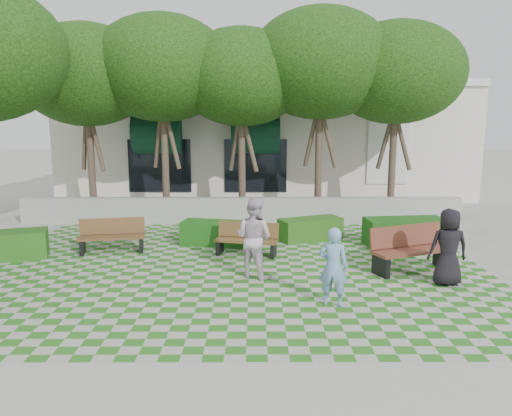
{
  "coord_description": "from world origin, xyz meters",
  "views": [
    {
      "loc": [
        0.47,
        -10.6,
        3.62
      ],
      "look_at": [
        0.5,
        1.5,
        1.4
      ],
      "focal_mm": 35.0,
      "sensor_mm": 36.0,
      "label": 1
    }
  ],
  "objects_px": {
    "hedge_east": "(405,232)",
    "person_blue": "(333,267)",
    "hedge_west": "(5,246)",
    "person_dark": "(448,247)",
    "person_white": "(254,238)",
    "bench_west": "(112,236)",
    "bench_mid": "(247,240)",
    "hedge_midleft": "(216,233)",
    "bench_east": "(411,250)",
    "hedge_midright": "(310,229)"
  },
  "relations": [
    {
      "from": "hedge_east",
      "to": "person_blue",
      "type": "height_order",
      "value": "person_blue"
    },
    {
      "from": "hedge_west",
      "to": "person_dark",
      "type": "distance_m",
      "value": 10.82
    },
    {
      "from": "person_blue",
      "to": "person_white",
      "type": "relative_size",
      "value": 0.85
    },
    {
      "from": "bench_west",
      "to": "bench_mid",
      "type": "bearing_deg",
      "value": -15.43
    },
    {
      "from": "bench_west",
      "to": "hedge_west",
      "type": "xyz_separation_m",
      "value": [
        -2.57,
        -0.67,
        -0.08
      ]
    },
    {
      "from": "hedge_midleft",
      "to": "person_blue",
      "type": "distance_m",
      "value": 5.4
    },
    {
      "from": "bench_east",
      "to": "hedge_east",
      "type": "distance_m",
      "value": 2.43
    },
    {
      "from": "hedge_east",
      "to": "hedge_midright",
      "type": "xyz_separation_m",
      "value": [
        -2.61,
        0.67,
        -0.06
      ]
    },
    {
      "from": "hedge_midleft",
      "to": "person_blue",
      "type": "bearing_deg",
      "value": -60.75
    },
    {
      "from": "bench_east",
      "to": "bench_mid",
      "type": "xyz_separation_m",
      "value": [
        -3.92,
        1.37,
        -0.1
      ]
    },
    {
      "from": "bench_mid",
      "to": "person_white",
      "type": "height_order",
      "value": "person_white"
    },
    {
      "from": "bench_west",
      "to": "hedge_midright",
      "type": "height_order",
      "value": "bench_west"
    },
    {
      "from": "hedge_east",
      "to": "hedge_midleft",
      "type": "relative_size",
      "value": 1.15
    },
    {
      "from": "hedge_midleft",
      "to": "person_white",
      "type": "relative_size",
      "value": 1.05
    },
    {
      "from": "bench_east",
      "to": "hedge_midleft",
      "type": "bearing_deg",
      "value": 130.94
    },
    {
      "from": "bench_west",
      "to": "hedge_midleft",
      "type": "bearing_deg",
      "value": 5.46
    },
    {
      "from": "person_blue",
      "to": "person_white",
      "type": "height_order",
      "value": "person_white"
    },
    {
      "from": "hedge_midright",
      "to": "person_blue",
      "type": "distance_m",
      "value": 5.29
    },
    {
      "from": "hedge_midright",
      "to": "person_blue",
      "type": "xyz_separation_m",
      "value": [
        -0.14,
        -5.26,
        0.46
      ]
    },
    {
      "from": "bench_west",
      "to": "hedge_midright",
      "type": "distance_m",
      "value": 5.68
    },
    {
      "from": "bench_west",
      "to": "person_blue",
      "type": "height_order",
      "value": "person_blue"
    },
    {
      "from": "bench_east",
      "to": "bench_mid",
      "type": "height_order",
      "value": "bench_east"
    },
    {
      "from": "person_white",
      "to": "hedge_west",
      "type": "bearing_deg",
      "value": 18.15
    },
    {
      "from": "bench_mid",
      "to": "hedge_east",
      "type": "distance_m",
      "value": 4.59
    },
    {
      "from": "bench_west",
      "to": "person_white",
      "type": "xyz_separation_m",
      "value": [
        3.84,
        -2.14,
        0.48
      ]
    },
    {
      "from": "bench_mid",
      "to": "person_dark",
      "type": "bearing_deg",
      "value": -15.6
    },
    {
      "from": "hedge_east",
      "to": "person_white",
      "type": "xyz_separation_m",
      "value": [
        -4.29,
        -2.83,
        0.53
      ]
    },
    {
      "from": "hedge_midright",
      "to": "hedge_midleft",
      "type": "height_order",
      "value": "hedge_midleft"
    },
    {
      "from": "hedge_midright",
      "to": "hedge_east",
      "type": "bearing_deg",
      "value": -14.41
    },
    {
      "from": "hedge_east",
      "to": "hedge_midleft",
      "type": "xyz_separation_m",
      "value": [
        -5.38,
        0.1,
        -0.05
      ]
    },
    {
      "from": "bench_mid",
      "to": "hedge_east",
      "type": "bearing_deg",
      "value": 25.51
    },
    {
      "from": "hedge_east",
      "to": "hedge_midright",
      "type": "height_order",
      "value": "hedge_east"
    },
    {
      "from": "person_blue",
      "to": "person_dark",
      "type": "distance_m",
      "value": 2.93
    },
    {
      "from": "bench_west",
      "to": "person_blue",
      "type": "relative_size",
      "value": 1.16
    },
    {
      "from": "bench_east",
      "to": "hedge_midright",
      "type": "relative_size",
      "value": 1.15
    },
    {
      "from": "hedge_midright",
      "to": "hedge_midleft",
      "type": "distance_m",
      "value": 2.83
    },
    {
      "from": "bench_east",
      "to": "bench_west",
      "type": "relative_size",
      "value": 1.19
    },
    {
      "from": "bench_east",
      "to": "hedge_midleft",
      "type": "distance_m",
      "value": 5.42
    },
    {
      "from": "bench_east",
      "to": "hedge_west",
      "type": "relative_size",
      "value": 1.05
    },
    {
      "from": "hedge_midleft",
      "to": "hedge_west",
      "type": "height_order",
      "value": "hedge_west"
    },
    {
      "from": "bench_mid",
      "to": "hedge_west",
      "type": "relative_size",
      "value": 0.85
    },
    {
      "from": "hedge_west",
      "to": "person_dark",
      "type": "xyz_separation_m",
      "value": [
        10.62,
        -2.03,
        0.49
      ]
    },
    {
      "from": "bench_mid",
      "to": "hedge_midright",
      "type": "xyz_separation_m",
      "value": [
        1.86,
        1.67,
        -0.09
      ]
    },
    {
      "from": "bench_mid",
      "to": "person_white",
      "type": "xyz_separation_m",
      "value": [
        0.19,
        -1.83,
        0.51
      ]
    },
    {
      "from": "hedge_west",
      "to": "person_blue",
      "type": "height_order",
      "value": "person_blue"
    },
    {
      "from": "bench_east",
      "to": "hedge_west",
      "type": "distance_m",
      "value": 10.19
    },
    {
      "from": "hedge_midright",
      "to": "hedge_west",
      "type": "xyz_separation_m",
      "value": [
        -8.09,
        -2.03,
        0.03
      ]
    },
    {
      "from": "bench_east",
      "to": "person_white",
      "type": "height_order",
      "value": "person_white"
    },
    {
      "from": "bench_east",
      "to": "person_dark",
      "type": "bearing_deg",
      "value": -87.16
    },
    {
      "from": "bench_east",
      "to": "person_dark",
      "type": "relative_size",
      "value": 1.26
    }
  ]
}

